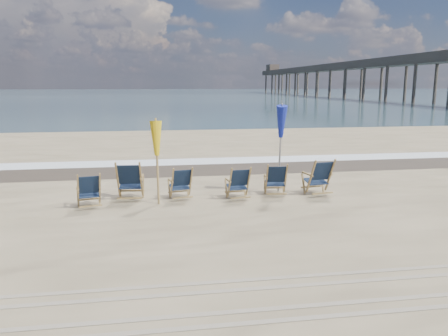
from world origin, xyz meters
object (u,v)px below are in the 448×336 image
object	(u,v)px
beach_chair_3	(249,183)
umbrella_yellow	(157,143)
beach_chair_0	(100,190)
beach_chair_4	(286,180)
fishing_pier	(358,75)
umbrella_blue	(281,125)
beach_chair_1	(141,181)
beach_chair_2	(191,183)
beach_chair_5	(330,177)

from	to	relation	value
beach_chair_3	umbrella_yellow	bearing A→B (deg)	-6.18
beach_chair_0	beach_chair_4	distance (m)	4.76
fishing_pier	beach_chair_0	bearing A→B (deg)	-119.76
umbrella_blue	fishing_pier	distance (m)	79.80
beach_chair_1	umbrella_blue	xyz separation A→B (m)	(3.71, 0.26, 1.35)
beach_chair_2	beach_chair_5	xyz separation A→B (m)	(3.72, -0.17, 0.07)
beach_chair_3	umbrella_yellow	xyz separation A→B (m)	(-2.31, -0.00, 1.08)
beach_chair_3	beach_chair_5	distance (m)	2.26
umbrella_yellow	beach_chair_4	bearing A→B (deg)	2.95
beach_chair_5	umbrella_yellow	distance (m)	4.68
beach_chair_0	beach_chair_1	xyz separation A→B (m)	(0.97, 0.48, 0.08)
beach_chair_2	beach_chair_4	world-z (taller)	beach_chair_4
beach_chair_4	umbrella_blue	bearing A→B (deg)	-73.92
beach_chair_2	beach_chair_3	distance (m)	1.49
beach_chair_1	umbrella_yellow	xyz separation A→B (m)	(0.42, -0.30, 1.00)
fishing_pier	beach_chair_4	bearing A→B (deg)	-116.94
beach_chair_2	beach_chair_5	size ratio (longest dim) A/B	0.86
beach_chair_0	beach_chair_3	xyz separation A→B (m)	(3.70, 0.19, 0.00)
umbrella_blue	beach_chair_5	bearing A→B (deg)	-20.08
beach_chair_1	umbrella_blue	size ratio (longest dim) A/B	0.43
beach_chair_4	beach_chair_1	bearing A→B (deg)	4.63
beach_chair_1	beach_chair_5	xyz separation A→B (m)	(4.98, -0.20, -0.01)
beach_chair_5	fishing_pier	world-z (taller)	fishing_pier
beach_chair_1	beach_chair_4	size ratio (longest dim) A/B	1.16
beach_chair_1	beach_chair_4	world-z (taller)	beach_chair_1
beach_chair_2	beach_chair_3	bearing A→B (deg)	158.55
beach_chair_1	beach_chair_0	bearing A→B (deg)	30.90
umbrella_yellow	umbrella_blue	distance (m)	3.36
beach_chair_0	beach_chair_3	world-z (taller)	beach_chair_3
beach_chair_4	beach_chair_5	bearing A→B (deg)	-177.24
beach_chair_3	fishing_pier	size ratio (longest dim) A/B	0.01
beach_chair_4	beach_chair_0	bearing A→B (deg)	10.77
beach_chair_2	fishing_pier	world-z (taller)	fishing_pier
beach_chair_4	fishing_pier	world-z (taller)	fishing_pier
beach_chair_0	umbrella_blue	distance (m)	4.95
beach_chair_0	beach_chair_2	size ratio (longest dim) A/B	1.01
beach_chair_0	beach_chair_1	size ratio (longest dim) A/B	0.85
beach_chair_4	umbrella_yellow	size ratio (longest dim) A/B	0.44
umbrella_yellow	fishing_pier	size ratio (longest dim) A/B	0.01
beach_chair_0	beach_chair_4	xyz separation A→B (m)	(4.74, 0.36, 0.01)
umbrella_blue	fishing_pier	size ratio (longest dim) A/B	0.02
beach_chair_0	umbrella_yellow	xyz separation A→B (m)	(1.39, 0.18, 1.08)
beach_chair_1	beach_chair_2	xyz separation A→B (m)	(1.26, -0.03, -0.08)
beach_chair_0	beach_chair_2	distance (m)	2.27
beach_chair_0	umbrella_yellow	world-z (taller)	umbrella_yellow
beach_chair_1	beach_chair_3	size ratio (longest dim) A/B	1.18
beach_chair_4	fishing_pier	bearing A→B (deg)	-110.46
beach_chair_2	umbrella_blue	bearing A→B (deg)	175.56
beach_chair_2	beach_chair_3	size ratio (longest dim) A/B	0.99
beach_chair_1	umbrella_blue	distance (m)	3.96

